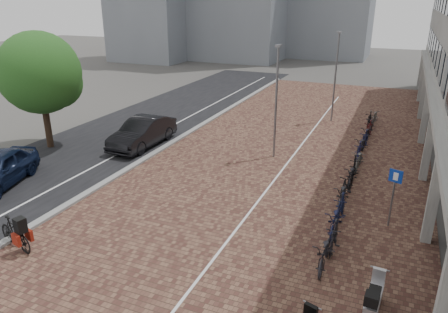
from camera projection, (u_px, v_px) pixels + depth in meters
ground at (158, 245)px, 14.96m from camera, size 140.00×140.00×0.00m
plaza_brick at (295, 148)px, 24.55m from camera, size 14.50×42.00×0.04m
street_asphalt at (138, 127)px, 28.58m from camera, size 8.00×50.00×0.03m
curb at (188, 133)px, 27.13m from camera, size 0.35×42.00×0.14m
lane_line at (163, 131)px, 27.84m from camera, size 0.12×44.00×0.00m
parking_line at (299, 149)px, 24.46m from camera, size 0.10×30.00×0.00m
car_dark at (143, 132)px, 24.74m from camera, size 1.80×5.10×1.68m
hero_bike at (15, 233)px, 14.57m from camera, size 2.01×1.01×1.37m
scooter_front at (374, 297)px, 11.50m from camera, size 0.65×1.71×1.15m
parking_sign at (394, 189)px, 15.62m from camera, size 0.48×0.21×2.38m
lamp_near at (276, 104)px, 22.17m from camera, size 0.12×0.12×6.03m
lamp_far at (335, 78)px, 28.94m from camera, size 0.12×0.12×6.15m
street_tree at (43, 75)px, 23.42m from camera, size 4.59×4.59×6.68m
bike_row at (358, 159)px, 21.46m from camera, size 1.03×20.39×1.05m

